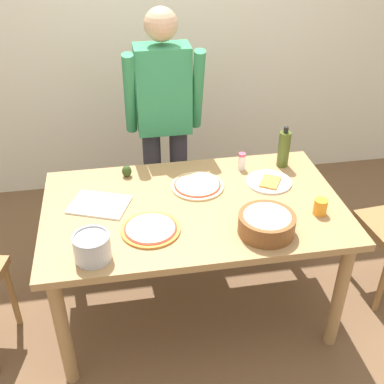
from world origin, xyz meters
name	(u,v)px	position (x,y,z in m)	size (l,w,h in m)	color
ground	(193,306)	(0.00, 0.00, 0.00)	(8.00, 8.00, 0.00)	brown
wall_back	(157,27)	(0.00, 1.60, 1.30)	(5.60, 0.10, 2.60)	silver
dining_table	(194,219)	(0.00, 0.00, 0.67)	(1.60, 0.96, 0.76)	#A37A4C
person_cook	(164,117)	(-0.06, 0.76, 0.94)	(0.49, 0.25, 1.62)	#2D2D38
pizza_raw_on_board	(197,186)	(0.05, 0.17, 0.77)	(0.30, 0.30, 0.02)	beige
pizza_cooked_on_tray	(151,229)	(-0.25, -0.19, 0.77)	(0.30, 0.30, 0.02)	#C67A33
plate_with_slice	(269,182)	(0.47, 0.14, 0.77)	(0.26, 0.26, 0.02)	white
popcorn_bowl	(267,222)	(0.31, -0.29, 0.82)	(0.28, 0.28, 0.11)	brown
olive_oil_bottle	(284,149)	(0.61, 0.33, 0.87)	(0.07, 0.07, 0.26)	#47561E
steel_pot	(92,247)	(-0.53, -0.35, 0.83)	(0.17, 0.17, 0.13)	#B7B7BC
cup_orange	(320,207)	(0.63, -0.19, 0.80)	(0.07, 0.07, 0.09)	orange
salt_shaker	(242,161)	(0.35, 0.33, 0.81)	(0.04, 0.04, 0.11)	white
cutting_board_white	(99,205)	(-0.50, 0.08, 0.77)	(0.30, 0.22, 0.01)	white
avocado	(127,171)	(-0.33, 0.36, 0.80)	(0.06, 0.06, 0.07)	#2D4219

